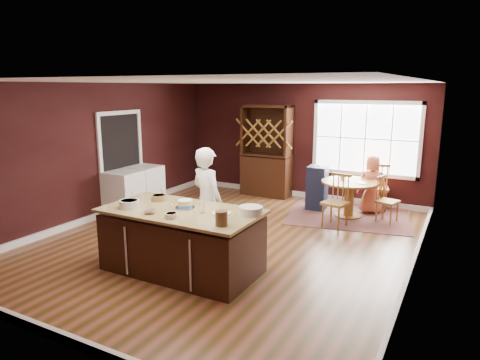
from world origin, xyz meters
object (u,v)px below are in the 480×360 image
toddler (320,172)px  dryer (145,187)px  kitchen_island (182,242)px  chair_south (335,201)px  hutch (267,151)px  washer (124,194)px  layer_cake (185,204)px  chair_north (378,186)px  high_chair (317,187)px  dining_table (349,191)px  baker (207,201)px  chair_east (388,199)px  seated_woman (372,184)px

toddler → dryer: toddler is taller
kitchen_island → chair_south: bearing=65.2°
hutch → washer: size_ratio=2.37×
layer_cake → toddler: (0.70, 4.03, -0.17)m
kitchen_island → hutch: bearing=99.8°
kitchen_island → chair_north: bearing=67.8°
chair_north → high_chair: chair_north is taller
layer_cake → chair_south: bearing=64.6°
chair_south → hutch: size_ratio=0.47×
dining_table → chair_south: chair_south is taller
kitchen_island → dryer: bearing=138.9°
toddler → hutch: size_ratio=0.12×
dining_table → hutch: (-2.25, 0.85, 0.57)m
chair_north → high_chair: bearing=13.3°
baker → chair_south: size_ratio=1.66×
chair_north → baker: bearing=50.2°
baker → chair_east: size_ratio=1.86×
washer → toddler: bearing=35.9°
hutch → seated_woman: bearing=-7.6°
chair_south → seated_woman: seated_woman is taller
chair_north → hutch: hutch is taller
chair_south → hutch: bearing=155.2°
toddler → high_chair: bearing=-92.9°
toddler → chair_east: bearing=-12.7°
baker → hutch: hutch is taller
hutch → layer_cake: bearing=-79.9°
toddler → kitchen_island: bearing=-99.7°
dining_table → seated_woman: bearing=55.9°
chair_north → kitchen_island: bearing=54.6°
kitchen_island → dining_table: size_ratio=1.98×
baker → chair_north: bearing=-98.5°
kitchen_island → dryer: (-2.66, 2.32, 0.03)m
high_chair → chair_east: bearing=-11.7°
dining_table → hutch: bearing=159.4°
chair_north → toddler: (-1.16, -0.45, 0.28)m
dining_table → layer_cake: size_ratio=3.94×
chair_north → toddler: chair_north is taller
dining_table → washer: bearing=-153.1°
kitchen_island → chair_south: 3.30m
dryer → toddler: bearing=28.1°
chair_north → seated_woman: (-0.07, -0.30, 0.09)m
toddler → washer: size_ratio=0.28×
layer_cake → baker: bearing=94.6°
baker → high_chair: bearing=-84.8°
hutch → chair_north: bearing=-1.0°
chair_east → hutch: 3.19m
high_chair → dryer: bearing=-157.3°
chair_north → washer: 5.37m
chair_north → hutch: size_ratio=0.48×
dining_table → dryer: 4.37m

